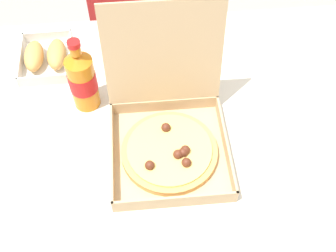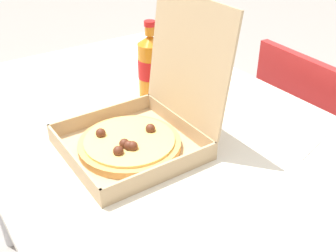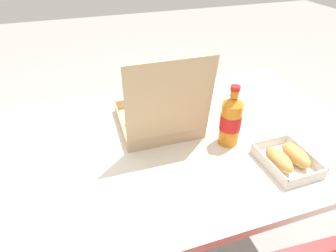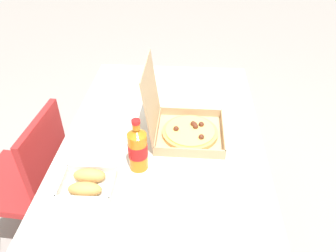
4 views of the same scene
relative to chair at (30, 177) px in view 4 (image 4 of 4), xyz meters
name	(u,v)px [view 4 (image 4 of 4)]	position (x,y,z in m)	size (l,w,h in m)	color
ground_plane	(164,242)	(0.00, -0.66, -0.48)	(10.00, 10.00, 0.00)	gray
dining_table	(163,153)	(0.00, -0.66, 0.20)	(1.37, 0.85, 0.76)	silver
chair	(30,177)	(0.00, 0.00, 0.00)	(0.43, 0.43, 0.83)	red
pizza_box_open	(183,126)	(0.03, -0.75, 0.33)	(0.29, 0.33, 0.33)	tan
bread_side_box	(87,183)	(-0.30, -0.42, 0.30)	(0.15, 0.19, 0.06)	white
cola_bottle	(138,148)	(-0.17, -0.58, 0.37)	(0.07, 0.07, 0.22)	orange
paper_menu	(117,114)	(0.17, -0.43, 0.28)	(0.21, 0.15, 0.00)	white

